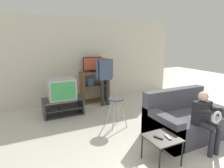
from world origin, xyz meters
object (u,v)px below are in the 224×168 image
at_px(remote_control_black, 158,137).
at_px(television_flat, 94,65).
at_px(person_standing_adult, 105,74).
at_px(television_main, 61,89).
at_px(couch, 185,120).
at_px(folding_stool, 116,104).
at_px(person_seated_child, 205,116).
at_px(tv_stand, 63,107).
at_px(snack_table, 162,140).
at_px(media_shelf, 95,86).
at_px(remote_control_white, 168,137).

bearing_deg(remote_control_black, television_flat, 62.25).
distance_m(television_flat, person_standing_adult, 0.56).
bearing_deg(television_flat, television_main, -149.34).
bearing_deg(couch, folding_stool, 137.86).
relative_size(television_main, person_seated_child, 0.65).
bearing_deg(person_standing_adult, television_flat, 104.17).
xyz_separation_m(television_main, remote_control_black, (0.90, -2.70, -0.25)).
xyz_separation_m(folding_stool, person_standing_adult, (0.34, 1.39, 0.42)).
distance_m(television_flat, couch, 3.12).
height_order(tv_stand, snack_table, snack_table).
distance_m(media_shelf, television_flat, 0.68).
bearing_deg(person_seated_child, television_main, 124.51).
height_order(tv_stand, couch, couch).
relative_size(tv_stand, couch, 0.64).
bearing_deg(person_seated_child, television_flat, 101.70).
distance_m(snack_table, person_standing_adult, 2.97).
relative_size(tv_stand, folding_stool, 1.53).
xyz_separation_m(television_main, snack_table, (0.97, -2.70, -0.31)).
bearing_deg(person_seated_child, media_shelf, 101.94).
xyz_separation_m(remote_control_white, person_standing_adult, (0.26, 2.94, 0.50)).
bearing_deg(couch, tv_stand, 132.71).
height_order(tv_stand, folding_stool, folding_stool).
bearing_deg(snack_table, remote_control_white, -35.37).
distance_m(tv_stand, media_shelf, 1.35).
bearing_deg(remote_control_white, couch, 41.21).
relative_size(television_flat, person_seated_child, 0.70).
height_order(television_flat, snack_table, television_flat).
height_order(media_shelf, remote_control_white, media_shelf).
bearing_deg(media_shelf, couch, -72.96).
relative_size(television_flat, snack_table, 1.51).
bearing_deg(media_shelf, television_flat, 56.58).
relative_size(folding_stool, remote_control_black, 4.47).
distance_m(television_main, person_standing_adult, 1.33).
relative_size(media_shelf, person_seated_child, 0.92).
bearing_deg(remote_control_white, person_standing_adult, 96.13).
relative_size(snack_table, person_standing_adult, 0.31).
distance_m(television_main, person_seated_child, 3.31).
bearing_deg(person_seated_child, folding_stool, 121.20).
height_order(media_shelf, person_standing_adult, person_standing_adult).
relative_size(remote_control_white, couch, 0.09).
xyz_separation_m(tv_stand, snack_table, (0.95, -2.71, 0.17)).
height_order(television_flat, couch, television_flat).
bearing_deg(media_shelf, snack_table, -93.15).
height_order(snack_table, person_seated_child, person_seated_child).
xyz_separation_m(media_shelf, snack_table, (-0.19, -3.38, -0.11)).
bearing_deg(television_flat, snack_table, -93.32).
distance_m(folding_stool, person_standing_adult, 1.50).
bearing_deg(remote_control_white, television_main, 121.74).
height_order(folding_stool, person_seated_child, person_seated_child).
distance_m(media_shelf, person_standing_adult, 0.68).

